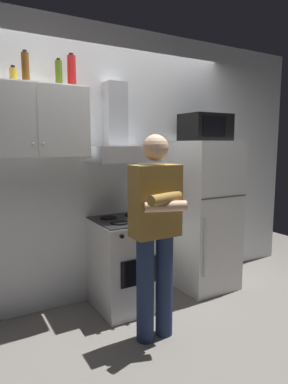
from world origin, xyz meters
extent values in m
plane|color=slate|center=(0.00, 0.00, 0.00)|extent=(7.00, 7.00, 0.00)
cube|color=white|center=(0.00, 0.60, 1.35)|extent=(4.80, 0.10, 2.70)
cube|color=white|center=(-0.85, 0.38, 1.75)|extent=(0.90, 0.34, 0.60)
cube|color=white|center=(-1.07, 0.20, 1.75)|extent=(0.43, 0.01, 0.58)
cube|color=white|center=(-0.62, 0.20, 1.75)|extent=(0.43, 0.01, 0.58)
sphere|color=#B2B2B7|center=(-0.89, 0.19, 1.57)|extent=(0.02, 0.02, 0.02)
sphere|color=#B2B2B7|center=(-0.81, 0.19, 1.57)|extent=(0.02, 0.02, 0.02)
cube|color=white|center=(-0.05, 0.25, 0.42)|extent=(0.60, 0.60, 0.85)
cube|color=black|center=(-0.05, 0.25, 0.86)|extent=(0.59, 0.59, 0.01)
cube|color=black|center=(-0.05, -0.05, 0.45)|extent=(0.42, 0.01, 0.24)
cylinder|color=black|center=(-0.18, 0.13, 0.87)|extent=(0.16, 0.16, 0.01)
cylinder|color=black|center=(0.08, 0.13, 0.87)|extent=(0.16, 0.16, 0.01)
cylinder|color=black|center=(-0.18, 0.37, 0.87)|extent=(0.16, 0.16, 0.01)
cylinder|color=black|center=(0.08, 0.37, 0.87)|extent=(0.16, 0.16, 0.01)
cylinder|color=black|center=(-0.25, -0.06, 0.80)|extent=(0.04, 0.02, 0.04)
cylinder|color=black|center=(-0.12, -0.06, 0.80)|extent=(0.04, 0.02, 0.04)
cylinder|color=black|center=(0.02, -0.06, 0.80)|extent=(0.04, 0.02, 0.04)
cylinder|color=black|center=(0.15, -0.06, 0.80)|extent=(0.04, 0.02, 0.04)
cube|color=#B7BABF|center=(-0.05, 0.33, 1.47)|extent=(0.60, 0.44, 0.15)
cube|color=#B7BABF|center=(-0.05, 0.47, 1.85)|extent=(0.20, 0.16, 0.60)
cube|color=white|center=(0.90, 0.25, 0.80)|extent=(0.60, 0.60, 1.60)
cube|color=#4C4C4C|center=(0.90, -0.05, 1.04)|extent=(0.59, 0.01, 0.01)
cylinder|color=silver|center=(0.65, -0.06, 0.56)|extent=(0.02, 0.02, 0.60)
cube|color=black|center=(0.90, 0.27, 1.74)|extent=(0.48, 0.36, 0.28)
cube|color=black|center=(0.86, 0.09, 1.74)|extent=(0.30, 0.01, 0.20)
cylinder|color=navy|center=(-0.19, -0.35, 0.42)|extent=(0.14, 0.14, 0.85)
cylinder|color=navy|center=(-0.01, -0.35, 0.42)|extent=(0.14, 0.14, 0.85)
cube|color=olive|center=(-0.10, -0.35, 1.13)|extent=(0.38, 0.20, 0.56)
cylinder|color=olive|center=(-0.10, -0.49, 1.17)|extent=(0.33, 0.17, 0.08)
cylinder|color=#DBAD89|center=(-0.10, -0.49, 1.11)|extent=(0.33, 0.17, 0.08)
sphere|color=#DBAD89|center=(-0.10, -0.35, 1.54)|extent=(0.20, 0.20, 0.20)
cylinder|color=brown|center=(-0.88, 0.39, 2.17)|extent=(0.06, 0.06, 0.24)
cylinder|color=black|center=(-0.88, 0.39, 2.30)|extent=(0.03, 0.03, 0.02)
cylinder|color=gold|center=(-0.98, 0.34, 2.10)|extent=(0.06, 0.06, 0.10)
cylinder|color=black|center=(-0.98, 0.34, 2.16)|extent=(0.03, 0.03, 0.02)
cylinder|color=#4C6B19|center=(-0.61, 0.40, 2.16)|extent=(0.06, 0.06, 0.21)
cylinder|color=black|center=(-0.61, 0.40, 2.27)|extent=(0.03, 0.03, 0.02)
cylinder|color=red|center=(-0.49, 0.40, 2.19)|extent=(0.07, 0.07, 0.27)
cylinder|color=black|center=(-0.49, 0.40, 2.33)|extent=(0.04, 0.04, 0.02)
camera|label=1|loc=(-1.45, -2.53, 1.56)|focal=31.42mm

